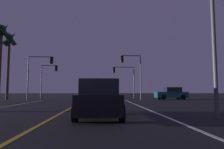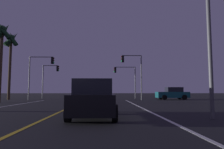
{
  "view_description": "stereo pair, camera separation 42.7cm",
  "coord_description": "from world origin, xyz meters",
  "px_view_note": "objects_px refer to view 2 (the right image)",
  "views": [
    {
      "loc": [
        2.22,
        1.19,
        1.21
      ],
      "look_at": [
        3.29,
        22.81,
        3.0
      ],
      "focal_mm": 31.63,
      "sensor_mm": 36.0,
      "label": 1
    },
    {
      "loc": [
        2.64,
        1.19,
        1.21
      ],
      "look_at": [
        3.29,
        22.81,
        3.0
      ],
      "focal_mm": 31.63,
      "sensor_mm": 36.0,
      "label": 2
    }
  ],
  "objects_px": {
    "car_lead_same_lane": "(94,99)",
    "traffic_light_far_left": "(51,74)",
    "traffic_light_near_right": "(132,67)",
    "palm_tree_left_mid": "(2,38)",
    "car_crossing_side": "(173,94)",
    "traffic_light_near_left": "(41,68)",
    "street_lamp_right_near": "(195,15)",
    "palm_tree_left_far": "(11,45)",
    "traffic_light_far_right": "(124,75)"
  },
  "relations": [
    {
      "from": "traffic_light_near_left",
      "to": "street_lamp_right_near",
      "type": "relative_size",
      "value": 0.79
    },
    {
      "from": "traffic_light_far_left",
      "to": "traffic_light_far_right",
      "type": "bearing_deg",
      "value": -0.0
    },
    {
      "from": "traffic_light_near_right",
      "to": "traffic_light_far_right",
      "type": "xyz_separation_m",
      "value": [
        -0.48,
        5.5,
        -0.56
      ]
    },
    {
      "from": "palm_tree_left_mid",
      "to": "palm_tree_left_far",
      "type": "bearing_deg",
      "value": 108.59
    },
    {
      "from": "car_crossing_side",
      "to": "traffic_light_near_right",
      "type": "distance_m",
      "value": 6.92
    },
    {
      "from": "car_crossing_side",
      "to": "traffic_light_near_left",
      "type": "relative_size",
      "value": 0.76
    },
    {
      "from": "traffic_light_near_left",
      "to": "traffic_light_far_right",
      "type": "height_order",
      "value": "traffic_light_near_left"
    },
    {
      "from": "car_crossing_side",
      "to": "traffic_light_far_left",
      "type": "bearing_deg",
      "value": -12.67
    },
    {
      "from": "palm_tree_left_mid",
      "to": "palm_tree_left_far",
      "type": "xyz_separation_m",
      "value": [
        -2.23,
        6.63,
        0.84
      ]
    },
    {
      "from": "palm_tree_left_far",
      "to": "car_crossing_side",
      "type": "bearing_deg",
      "value": -0.48
    },
    {
      "from": "car_crossing_side",
      "to": "traffic_light_near_left",
      "type": "xyz_separation_m",
      "value": [
        -17.57,
        -1.48,
        3.36
      ]
    },
    {
      "from": "traffic_light_far_left",
      "to": "traffic_light_near_right",
      "type": "bearing_deg",
      "value": -24.47
    },
    {
      "from": "traffic_light_far_right",
      "to": "traffic_light_far_left",
      "type": "xyz_separation_m",
      "value": [
        -11.61,
        0.0,
        0.1
      ]
    },
    {
      "from": "traffic_light_near_left",
      "to": "traffic_light_far_left",
      "type": "height_order",
      "value": "traffic_light_near_left"
    },
    {
      "from": "traffic_light_far_right",
      "to": "car_crossing_side",
      "type": "bearing_deg",
      "value": 147.32
    },
    {
      "from": "car_crossing_side",
      "to": "car_lead_same_lane",
      "type": "height_order",
      "value": "same"
    },
    {
      "from": "traffic_light_near_right",
      "to": "palm_tree_left_far",
      "type": "bearing_deg",
      "value": -5.75
    },
    {
      "from": "traffic_light_near_left",
      "to": "traffic_light_far_right",
      "type": "xyz_separation_m",
      "value": [
        11.31,
        5.5,
        -0.42
      ]
    },
    {
      "from": "car_lead_same_lane",
      "to": "traffic_light_near_right",
      "type": "xyz_separation_m",
      "value": [
        3.95,
        16.55,
        3.5
      ]
    },
    {
      "from": "traffic_light_far_right",
      "to": "traffic_light_far_left",
      "type": "distance_m",
      "value": 11.61
    },
    {
      "from": "car_lead_same_lane",
      "to": "traffic_light_far_left",
      "type": "bearing_deg",
      "value": 20.25
    },
    {
      "from": "traffic_light_far_right",
      "to": "traffic_light_near_right",
      "type": "bearing_deg",
      "value": 94.98
    },
    {
      "from": "traffic_light_near_right",
      "to": "car_crossing_side",
      "type": "bearing_deg",
      "value": -165.64
    },
    {
      "from": "traffic_light_near_left",
      "to": "palm_tree_left_far",
      "type": "relative_size",
      "value": 0.59
    },
    {
      "from": "car_crossing_side",
      "to": "traffic_light_far_left",
      "type": "distance_m",
      "value": 18.57
    },
    {
      "from": "traffic_light_far_right",
      "to": "palm_tree_left_far",
      "type": "distance_m",
      "value": 16.99
    },
    {
      "from": "traffic_light_far_left",
      "to": "street_lamp_right_near",
      "type": "xyz_separation_m",
      "value": [
        12.75,
        -22.48,
        0.78
      ]
    },
    {
      "from": "traffic_light_far_right",
      "to": "street_lamp_right_near",
      "type": "bearing_deg",
      "value": 92.9
    },
    {
      "from": "traffic_light_far_right",
      "to": "traffic_light_far_left",
      "type": "bearing_deg",
      "value": -0.0
    },
    {
      "from": "street_lamp_right_near",
      "to": "palm_tree_left_far",
      "type": "xyz_separation_m",
      "value": [
        -17.25,
        18.65,
        2.93
      ]
    },
    {
      "from": "car_lead_same_lane",
      "to": "traffic_light_far_right",
      "type": "height_order",
      "value": "traffic_light_far_right"
    },
    {
      "from": "car_crossing_side",
      "to": "traffic_light_far_right",
      "type": "relative_size",
      "value": 0.86
    },
    {
      "from": "car_lead_same_lane",
      "to": "traffic_light_near_left",
      "type": "distance_m",
      "value": 18.62
    },
    {
      "from": "traffic_light_far_left",
      "to": "street_lamp_right_near",
      "type": "height_order",
      "value": "street_lamp_right_near"
    },
    {
      "from": "palm_tree_left_mid",
      "to": "street_lamp_right_near",
      "type": "bearing_deg",
      "value": -38.68
    },
    {
      "from": "palm_tree_left_mid",
      "to": "traffic_light_far_left",
      "type": "bearing_deg",
      "value": 77.77
    },
    {
      "from": "street_lamp_right_near",
      "to": "palm_tree_left_mid",
      "type": "bearing_deg",
      "value": -38.68
    },
    {
      "from": "traffic_light_near_right",
      "to": "street_lamp_right_near",
      "type": "relative_size",
      "value": 0.82
    },
    {
      "from": "car_lead_same_lane",
      "to": "street_lamp_right_near",
      "type": "bearing_deg",
      "value": -95.37
    },
    {
      "from": "car_lead_same_lane",
      "to": "palm_tree_left_mid",
      "type": "relative_size",
      "value": 0.51
    },
    {
      "from": "traffic_light_near_right",
      "to": "palm_tree_left_far",
      "type": "xyz_separation_m",
      "value": [
        -16.59,
        1.67,
        3.24
      ]
    },
    {
      "from": "car_crossing_side",
      "to": "palm_tree_left_mid",
      "type": "xyz_separation_m",
      "value": [
        -20.14,
        -6.45,
        5.9
      ]
    },
    {
      "from": "traffic_light_near_right",
      "to": "palm_tree_left_mid",
      "type": "bearing_deg",
      "value": 19.08
    },
    {
      "from": "car_lead_same_lane",
      "to": "traffic_light_near_left",
      "type": "height_order",
      "value": "traffic_light_near_left"
    },
    {
      "from": "palm_tree_left_mid",
      "to": "traffic_light_far_right",
      "type": "bearing_deg",
      "value": 37.02
    },
    {
      "from": "traffic_light_near_left",
      "to": "palm_tree_left_mid",
      "type": "relative_size",
      "value": 0.66
    },
    {
      "from": "palm_tree_left_far",
      "to": "street_lamp_right_near",
      "type": "bearing_deg",
      "value": -47.24
    },
    {
      "from": "car_crossing_side",
      "to": "street_lamp_right_near",
      "type": "height_order",
      "value": "street_lamp_right_near"
    },
    {
      "from": "traffic_light_near_right",
      "to": "traffic_light_far_left",
      "type": "relative_size",
      "value": 1.13
    },
    {
      "from": "traffic_light_far_right",
      "to": "palm_tree_left_mid",
      "type": "bearing_deg",
      "value": 37.02
    }
  ]
}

